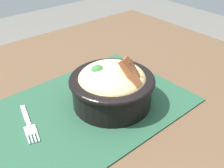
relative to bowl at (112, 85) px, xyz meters
The scene contains 4 objects.
table 0.14m from the bowl, 41.92° to the right, with size 1.11×0.84×0.77m.
placemat 0.08m from the bowl, 19.94° to the right, with size 0.46×0.30×0.00m, color #1E422D.
bowl is the anchor object (origin of this frame).
fork 0.19m from the bowl, 15.51° to the right, with size 0.04×0.12×0.00m.
Camera 1 is at (0.26, 0.42, 1.14)m, focal length 43.65 mm.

